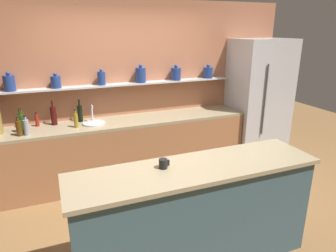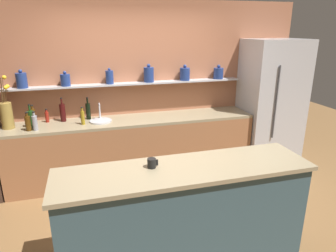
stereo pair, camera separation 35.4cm
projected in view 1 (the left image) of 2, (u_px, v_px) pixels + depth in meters
ground_plane at (168, 220)px, 3.60m from camera, size 12.00×12.00×0.00m
back_wall_unit at (129, 89)px, 4.60m from camera, size 5.20×0.28×2.60m
back_counter_unit at (128, 149)px, 4.50m from camera, size 3.60×0.62×0.92m
island_counter at (195, 215)px, 2.83m from camera, size 2.31×0.61×1.02m
refrigerator at (258, 101)px, 5.09m from camera, size 0.92×0.73×2.04m
sink_fixture at (94, 122)px, 4.19m from camera, size 0.31×0.31×0.25m
bottle_sauce_0 at (37, 120)px, 4.06m from camera, size 0.05×0.05×0.20m
bottle_wine_1 at (54, 116)px, 4.11m from camera, size 0.08×0.08×0.35m
bottle_spirit_2 at (19, 128)px, 3.70m from camera, size 0.07×0.07×0.25m
bottle_spirit_3 at (26, 127)px, 3.72m from camera, size 0.07×0.07×0.25m
bottle_oil_4 at (76, 120)px, 4.01m from camera, size 0.05×0.05×0.25m
bottle_wine_5 at (80, 113)px, 4.25m from camera, size 0.07×0.07×0.33m
bottle_spirit_6 at (22, 120)px, 3.99m from camera, size 0.07×0.07×0.26m
bottle_wine_7 at (21, 123)px, 3.81m from camera, size 0.08×0.08×0.32m
coffee_mug at (163, 164)px, 2.63m from camera, size 0.10×0.08×0.09m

